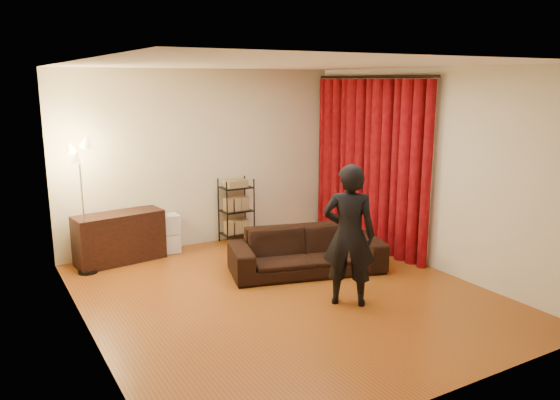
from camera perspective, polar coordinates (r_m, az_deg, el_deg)
floor at (r=6.68m, az=0.55°, el=-9.83°), size 5.00×5.00×0.00m
ceiling at (r=6.19m, az=0.61°, el=13.99°), size 5.00×5.00×0.00m
wall_back at (r=8.52m, az=-8.04°, el=4.33°), size 5.00×0.00×5.00m
wall_front at (r=4.39m, az=17.46°, el=-3.76°), size 5.00×0.00×5.00m
wall_left at (r=5.53m, az=-19.93°, el=-0.67°), size 0.00×5.00×5.00m
wall_right at (r=7.68m, az=15.21°, el=3.14°), size 0.00×5.00×5.00m
curtain_rod at (r=8.35m, az=9.62°, el=12.59°), size 0.04×2.65×0.04m
curtain at (r=8.43m, az=9.19°, el=3.70°), size 0.22×2.65×2.55m
sofa at (r=7.33m, az=2.83°, el=-5.32°), size 2.17×1.31×0.59m
person at (r=6.22m, az=7.22°, el=-3.68°), size 0.71×0.68×1.63m
media_cabinet at (r=8.05m, az=-16.42°, el=-3.79°), size 1.27×0.62×0.71m
storage_boxes at (r=8.33m, az=-11.66°, el=-3.45°), size 0.37×0.30×0.58m
wire_shelf at (r=8.65m, az=-4.58°, el=-1.12°), size 0.52×0.41×1.03m
floor_lamp at (r=7.59m, az=-19.89°, el=-0.87°), size 0.37×0.37×1.77m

